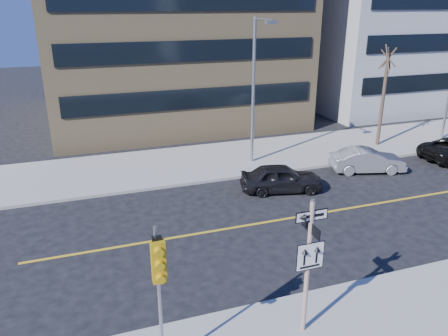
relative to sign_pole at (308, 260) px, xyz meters
name	(u,v)px	position (x,y,z in m)	size (l,w,h in m)	color
ground	(266,283)	(0.00, 2.51, -2.44)	(120.00, 120.00, 0.00)	black
far_sidewalk	(430,135)	(18.00, 14.51, -2.36)	(66.00, 6.00, 0.15)	#A6A39B
sign_pole	(308,260)	(0.00, 0.00, 0.00)	(0.92, 0.92, 4.06)	beige
traffic_signal	(159,273)	(-4.00, -0.15, 0.59)	(0.32, 0.45, 4.00)	gray
parked_car_a	(281,178)	(3.87, 9.34, -1.75)	(4.04, 1.63, 1.38)	black
parked_car_b	(368,160)	(9.54, 10.19, -1.78)	(4.01, 1.40, 1.32)	gray
streetlight_a	(255,83)	(4.00, 13.27, 2.32)	(0.55, 2.25, 8.00)	gray
street_tree_west	(388,60)	(13.00, 13.81, 3.09)	(1.80, 1.80, 6.35)	#3E2D25
building_brick	(162,0)	(2.00, 27.51, 6.56)	(18.00, 18.00, 18.00)	tan
building_grey_mid	(399,18)	(24.00, 26.51, 5.06)	(20.00, 16.00, 15.00)	#ADB0B3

